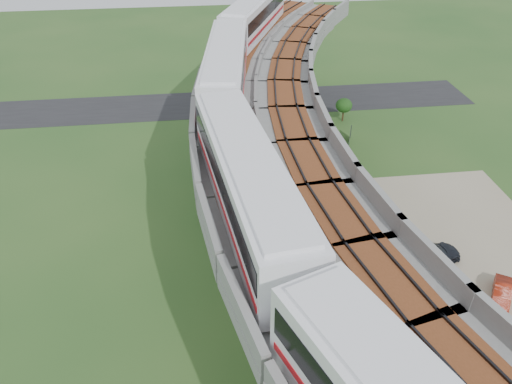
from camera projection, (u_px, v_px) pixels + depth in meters
ground at (262, 268)px, 36.68m from camera, size 160.00×160.00×0.00m
dirt_lot at (455, 270)px, 36.47m from camera, size 18.00×26.00×0.04m
asphalt_road at (229, 103)px, 61.42m from camera, size 60.00×8.00×0.03m
viaduct at (322, 158)px, 32.05m from camera, size 19.58×73.98×11.40m
metro_train at (270, 117)px, 29.57m from camera, size 10.89×61.35×3.64m
fence at (391, 249)px, 37.28m from camera, size 3.87×38.73×1.50m
tree_0 at (344, 105)px, 56.30m from camera, size 1.87×1.87×2.70m
tree_1 at (334, 145)px, 48.03m from camera, size 1.90×1.90×2.92m
tree_2 at (351, 213)px, 38.61m from camera, size 2.76×2.76×3.40m
tree_3 at (396, 297)px, 31.21m from camera, size 2.11×2.11×3.15m
car_white at (419, 316)px, 32.10m from camera, size 1.40×3.24×1.09m
car_red at (502, 292)px, 33.84m from camera, size 2.72×3.33×1.07m
car_dark at (431, 253)px, 36.97m from camera, size 4.78×2.54×1.32m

